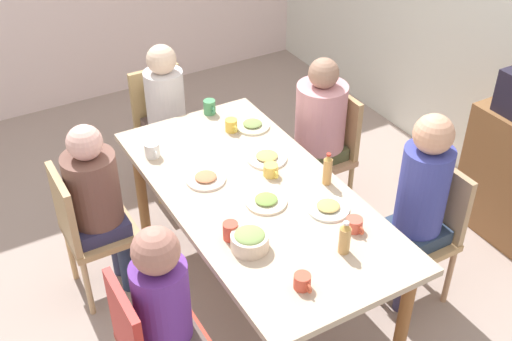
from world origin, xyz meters
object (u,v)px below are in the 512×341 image
object	(u,v)px
cup_5	(152,150)
bottle_0	(345,238)
cup_1	(303,282)
cup_6	(355,225)
person_2	(420,197)
bowl_0	(250,240)
cup_0	(271,170)
cup_3	(231,231)
chair_2	(426,226)
person_0	(319,123)
cup_2	(210,107)
plate_4	(206,178)
plate_0	(267,157)
person_1	(165,308)
person_4	(166,106)
plate_2	(328,208)
bottle_1	(328,170)
chair_4	(163,122)
dining_table	(256,204)
plate_3	(252,125)
person_3	(96,196)
cup_4	(231,125)
plate_1	(266,201)
chair_3	(86,227)

from	to	relation	value
cup_5	bottle_0	bearing A→B (deg)	21.43
cup_1	cup_6	distance (m)	0.50
person_2	cup_6	bearing A→B (deg)	-85.21
bowl_0	cup_0	distance (m)	0.64
cup_3	person_2	bearing A→B (deg)	78.40
bottle_0	chair_2	bearing A→B (deg)	101.35
person_0	cup_2	world-z (taller)	person_0
plate_4	bottle_0	xyz separation A→B (m)	(0.88, 0.33, 0.07)
plate_0	person_1	bearing A→B (deg)	-53.03
person_4	cup_2	distance (m)	0.42
cup_3	plate_4	bearing A→B (deg)	167.76
plate_0	plate_2	bearing A→B (deg)	4.00
cup_6	bottle_0	bearing A→B (deg)	-54.21
person_1	cup_1	world-z (taller)	person_1
plate_4	cup_6	distance (m)	0.91
cup_0	bottle_1	distance (m)	0.33
chair_4	bottle_1	distance (m)	1.58
dining_table	plate_4	distance (m)	0.32
person_4	plate_3	xyz separation A→B (m)	(0.65, 0.33, 0.09)
cup_5	bottle_1	world-z (taller)	bottle_1
person_3	bowl_0	bearing A→B (deg)	30.30
cup_1	cup_4	size ratio (longest dim) A/B	1.03
bowl_0	bottle_1	world-z (taller)	bottle_1
person_3	cup_2	world-z (taller)	person_3
person_3	plate_4	world-z (taller)	person_3
cup_2	cup_3	size ratio (longest dim) A/B	1.02
person_1	plate_2	world-z (taller)	person_1
cup_4	cup_5	xyz separation A→B (m)	(0.02, -0.55, 0.00)
person_0	person_2	distance (m)	0.99
cup_5	bottle_1	size ratio (longest dim) A/B	0.62
plate_4	plate_1	bearing A→B (deg)	28.35
person_2	bottle_0	world-z (taller)	person_2
person_3	chair_4	xyz separation A→B (m)	(-0.87, 0.77, -0.19)
plate_1	cup_4	bearing A→B (deg)	165.75
cup_5	cup_6	bearing A→B (deg)	28.94
chair_2	plate_0	world-z (taller)	chair_2
person_0	chair_3	distance (m)	1.64
dining_table	person_3	bearing A→B (deg)	-122.64
dining_table	person_0	xyz separation A→B (m)	(-0.49, 0.77, 0.04)
person_0	bottle_1	xyz separation A→B (m)	(0.62, -0.38, 0.13)
person_3	person_4	distance (m)	1.10
bowl_0	cup_2	size ratio (longest dim) A/B	1.65
plate_1	plate_4	bearing A→B (deg)	-151.65
plate_1	bottle_0	xyz separation A→B (m)	(0.53, 0.14, 0.07)
chair_4	plate_3	bearing A→B (deg)	23.93
dining_table	chair_2	xyz separation A→B (m)	(0.49, 0.86, -0.17)
chair_4	bowl_0	size ratio (longest dim) A/B	4.67
dining_table	person_0	size ratio (longest dim) A/B	1.65
chair_4	cup_2	world-z (taller)	chair_4
cup_4	person_3	bearing A→B (deg)	-81.03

